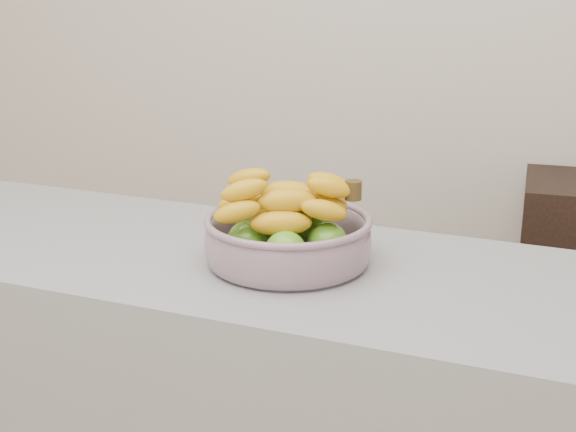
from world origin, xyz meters
name	(u,v)px	position (x,y,z in m)	size (l,w,h in m)	color
fruit_bowl	(288,235)	(0.12, 0.64, 0.96)	(0.34, 0.34, 0.17)	#8C9DA8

